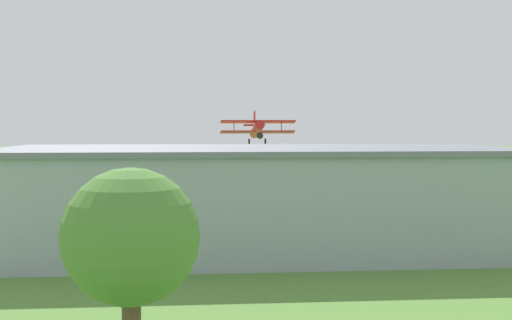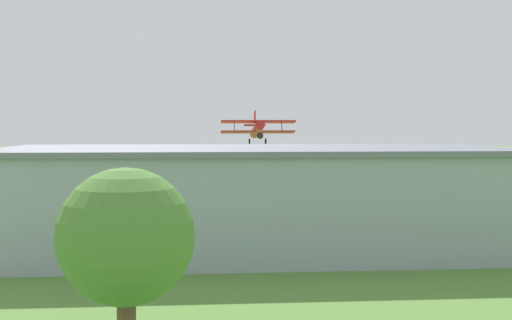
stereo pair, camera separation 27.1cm
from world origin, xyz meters
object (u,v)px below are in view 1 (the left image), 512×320
windsock (278,149)px  biplane (257,129)px  hangar (259,198)px  tree_near_perimeter_road (131,238)px  person_crossing_taxiway (397,206)px  person_watching_takeoff (116,206)px  car_red (38,214)px  person_near_hangar_door (414,206)px

windsock → biplane: bearing=77.0°
hangar → tree_near_perimeter_road: (5.56, 23.24, 1.19)m
person_crossing_taxiway → tree_near_perimeter_road: tree_near_perimeter_road is taller
hangar → windsock: (-5.00, -47.03, 1.80)m
hangar → person_watching_takeoff: hangar is taller
person_crossing_taxiway → hangar: bearing=49.6°
hangar → car_red: bearing=-34.4°
biplane → windsock: size_ratio=1.43×
person_near_hangar_door → person_watching_takeoff: bearing=-4.0°
person_crossing_taxiway → windsock: (9.17, -30.40, 4.50)m
car_red → tree_near_perimeter_road: (-13.41, 36.23, 3.92)m
person_near_hangar_door → person_watching_takeoff: (28.78, -1.99, -0.03)m
person_watching_takeoff → windsock: 34.09m
person_near_hangar_door → windsock: size_ratio=0.29×
hangar → biplane: biplane is taller
biplane → person_crossing_taxiway: 20.58m
car_red → person_watching_takeoff: (-5.94, -5.46, 0.01)m
person_watching_takeoff → person_near_hangar_door: bearing=176.0°
car_red → windsock: size_ratio=0.66×
hangar → car_red: size_ratio=8.92×
biplane → person_near_hangar_door: 21.71m
person_crossing_taxiway → person_watching_takeoff: bearing=-3.8°
biplane → person_watching_takeoff: (14.32, 12.44, -7.40)m
person_crossing_taxiway → person_near_hangar_door: (-1.57, 0.17, 0.01)m
hangar → person_watching_takeoff: size_ratio=21.02×
biplane → tree_near_perimeter_road: (6.85, 54.12, -3.49)m
car_red → windsock: bearing=-125.2°
person_near_hangar_door → windsock: windsock is taller
biplane → car_red: 28.02m
person_crossing_taxiway → person_watching_takeoff: person_crossing_taxiway is taller
hangar → biplane: (-1.29, -30.88, 4.69)m
person_watching_takeoff → windsock: windsock is taller
car_red → tree_near_perimeter_road: tree_near_perimeter_road is taller
hangar → biplane: size_ratio=4.15×
tree_near_perimeter_road → windsock: size_ratio=1.18×
car_red → person_crossing_taxiway: person_crossing_taxiway is taller
person_watching_takeoff → tree_near_perimeter_road: 42.53m
person_crossing_taxiway → windsock: 32.07m
person_crossing_taxiway → biplane: bearing=-47.9°
biplane → windsock: bearing=-103.0°
car_red → person_crossing_taxiway: (-33.14, -3.64, 0.03)m
person_near_hangar_door → tree_near_perimeter_road: size_ratio=0.25×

